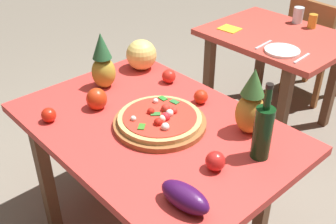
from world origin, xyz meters
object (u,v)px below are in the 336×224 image
(display_table, at_px, (154,139))
(knife_utensil, at_px, (302,58))
(dining_chair, at_px, (314,44))
(tomato_by_bottle, at_px, (49,115))
(pineapple_left, at_px, (251,104))
(drinking_glass_juice, at_px, (312,21))
(tomato_near_board, at_px, (215,161))
(tomato_at_corner, at_px, (201,97))
(tomato_beside_pepper, at_px, (169,76))
(pizza, at_px, (160,118))
(pineapple_right, at_px, (103,63))
(background_table, at_px, (275,50))
(pizza_board, at_px, (160,123))
(dinner_plate, at_px, (282,51))
(eggplant, at_px, (185,197))
(napkin_folded, at_px, (230,29))
(drinking_glass_water, at_px, (298,15))
(wine_bottle, at_px, (263,131))
(melon, at_px, (141,55))
(bell_pepper, at_px, (97,99))
(fork_utensil, at_px, (264,45))

(display_table, xyz_separation_m, knife_utensil, (0.07, 1.11, 0.09))
(dining_chair, height_order, tomato_by_bottle, dining_chair)
(pineapple_left, relative_size, drinking_glass_juice, 3.12)
(tomato_near_board, xyz_separation_m, tomato_at_corner, (-0.38, 0.32, -0.00))
(dining_chair, distance_m, tomato_beside_pepper, 1.65)
(pizza, xyz_separation_m, pineapple_right, (-0.47, 0.03, 0.09))
(background_table, relative_size, tomato_at_corner, 13.36)
(pizza_board, height_order, dinner_plate, pizza_board)
(display_table, height_order, dining_chair, dining_chair)
(tomato_by_bottle, bearing_deg, eggplant, 5.93)
(background_table, bearing_deg, napkin_folded, -147.98)
(dinner_plate, bearing_deg, tomato_by_bottle, -100.57)
(drinking_glass_water, bearing_deg, pineapple_right, -95.28)
(pineapple_left, bearing_deg, drinking_glass_juice, 110.11)
(tomato_at_corner, xyz_separation_m, napkin_folded, (-0.56, 0.88, -0.03))
(dinner_plate, bearing_deg, tomato_beside_pepper, -102.81)
(wine_bottle, height_order, pineapple_left, wine_bottle)
(eggplant, xyz_separation_m, drinking_glass_water, (-0.76, 1.89, 0.01))
(display_table, bearing_deg, knife_utensil, 86.34)
(wine_bottle, relative_size, eggplant, 1.66)
(dining_chair, bearing_deg, tomato_by_bottle, 93.56)
(drinking_glass_water, bearing_deg, drinking_glass_juice, -7.42)
(display_table, bearing_deg, melon, 146.06)
(bell_pepper, relative_size, drinking_glass_juice, 1.11)
(tomato_beside_pepper, distance_m, napkin_folded, 0.90)
(tomato_beside_pepper, bearing_deg, drinking_glass_water, 92.08)
(pizza, relative_size, knife_utensil, 2.11)
(knife_utensil, bearing_deg, eggplant, -77.86)
(wine_bottle, distance_m, drinking_glass_water, 1.66)
(tomato_by_bottle, bearing_deg, bell_pepper, 77.67)
(pineapple_right, bearing_deg, tomato_at_corner, 28.72)
(display_table, height_order, drinking_glass_juice, drinking_glass_juice)
(pizza_board, distance_m, wine_bottle, 0.48)
(display_table, relative_size, napkin_folded, 9.14)
(eggplant, relative_size, tomato_by_bottle, 2.93)
(display_table, relative_size, tomato_at_corner, 18.20)
(tomato_beside_pepper, bearing_deg, tomato_at_corner, -6.21)
(bell_pepper, relative_size, drinking_glass_water, 0.96)
(wine_bottle, bearing_deg, drinking_glass_water, 117.39)
(pineapple_left, relative_size, dinner_plate, 1.40)
(display_table, distance_m, dinner_plate, 1.12)
(pizza, distance_m, eggplant, 0.51)
(dinner_plate, bearing_deg, melon, -117.28)
(background_table, xyz_separation_m, knife_utensil, (0.34, -0.23, 0.12))
(pizza_board, distance_m, eggplant, 0.51)
(pizza, xyz_separation_m, pineapple_left, (0.30, 0.26, 0.10))
(tomato_near_board, xyz_separation_m, napkin_folded, (-0.94, 1.20, -0.04))
(pizza_board, relative_size, eggplant, 2.11)
(background_table, relative_size, tomato_beside_pepper, 12.60)
(melon, relative_size, fork_utensil, 0.96)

